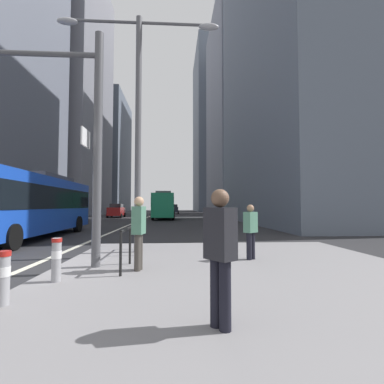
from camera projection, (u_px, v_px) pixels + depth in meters
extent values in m
plane|color=#28282B|center=(134.00, 223.00, 27.07)|extent=(160.00, 160.00, 0.00)
cube|color=gray|center=(241.00, 275.00, 6.47)|extent=(9.00, 10.00, 0.15)
cube|color=beige|center=(145.00, 218.00, 37.04)|extent=(0.20, 80.00, 0.01)
cube|color=gray|center=(66.00, 92.00, 51.23)|extent=(12.55, 19.95, 45.14)
cube|color=slate|center=(102.00, 155.00, 75.92)|extent=(12.89, 20.22, 30.86)
cube|color=slate|center=(304.00, 35.00, 28.34)|extent=(12.30, 23.78, 38.05)
cube|color=slate|center=(239.00, 113.00, 57.48)|extent=(10.78, 23.10, 41.37)
cube|color=slate|center=(217.00, 132.00, 86.20)|extent=(13.64, 24.07, 49.09)
cube|color=blue|center=(30.00, 205.00, 14.06)|extent=(2.72, 11.69, 2.75)
cube|color=black|center=(30.00, 198.00, 14.08)|extent=(2.76, 11.46, 1.10)
cube|color=#4C4C51|center=(46.00, 178.00, 15.88)|extent=(1.83, 4.22, 0.30)
cylinder|color=black|center=(12.00, 237.00, 10.39)|extent=(0.32, 1.01, 1.00)
cylinder|color=black|center=(78.00, 224.00, 17.81)|extent=(0.32, 1.01, 1.00)
cylinder|color=black|center=(39.00, 224.00, 17.62)|extent=(0.32, 1.01, 1.00)
cube|color=#198456|center=(164.00, 205.00, 36.07)|extent=(2.52, 11.22, 2.75)
cube|color=black|center=(164.00, 203.00, 36.09)|extent=(2.56, 11.00, 1.10)
cube|color=#4C4C51|center=(164.00, 193.00, 34.47)|extent=(1.76, 4.04, 0.30)
cylinder|color=black|center=(157.00, 214.00, 39.51)|extent=(0.30, 1.00, 1.00)
cylinder|color=black|center=(174.00, 214.00, 39.66)|extent=(0.30, 1.00, 1.00)
cylinder|color=black|center=(153.00, 216.00, 32.36)|extent=(0.30, 1.00, 1.00)
cylinder|color=black|center=(173.00, 216.00, 32.51)|extent=(0.30, 1.00, 1.00)
cube|color=maroon|center=(116.00, 211.00, 39.38)|extent=(1.91, 4.63, 1.10)
cube|color=black|center=(117.00, 206.00, 39.57)|extent=(1.57, 2.51, 0.52)
cylinder|color=black|center=(121.00, 216.00, 37.88)|extent=(0.24, 0.65, 0.64)
cylinder|color=black|center=(107.00, 216.00, 37.72)|extent=(0.24, 0.65, 0.64)
cylinder|color=black|center=(125.00, 215.00, 40.98)|extent=(0.24, 0.65, 0.64)
cylinder|color=black|center=(112.00, 215.00, 40.82)|extent=(0.24, 0.65, 0.64)
cube|color=#232838|center=(174.00, 210.00, 57.90)|extent=(1.79, 4.49, 1.10)
cube|color=black|center=(174.00, 206.00, 57.79)|extent=(1.50, 2.42, 0.52)
cylinder|color=black|center=(170.00, 212.00, 59.34)|extent=(0.22, 0.64, 0.64)
cylinder|color=black|center=(178.00, 212.00, 59.45)|extent=(0.22, 0.64, 0.64)
cylinder|color=black|center=(169.00, 212.00, 56.30)|extent=(0.22, 0.64, 0.64)
cylinder|color=black|center=(178.00, 212.00, 56.41)|extent=(0.22, 0.64, 0.64)
cylinder|color=#515156|center=(98.00, 148.00, 7.10)|extent=(0.22, 0.22, 6.00)
cube|color=white|center=(85.00, 138.00, 6.92)|extent=(0.04, 0.60, 0.44)
cylinder|color=#56565B|center=(138.00, 132.00, 9.40)|extent=(0.20, 0.20, 8.00)
cylinder|color=#56565B|center=(104.00, 21.00, 9.51)|extent=(2.40, 0.10, 0.10)
ellipsoid|color=#B2B2B7|center=(68.00, 21.00, 9.43)|extent=(0.70, 0.32, 0.20)
cylinder|color=#56565B|center=(174.00, 24.00, 9.66)|extent=(2.40, 0.10, 0.10)
ellipsoid|color=#B2B2B7|center=(209.00, 27.00, 9.73)|extent=(0.70, 0.32, 0.20)
cylinder|color=#99999E|center=(3.00, 278.00, 4.28)|extent=(0.18, 0.18, 0.83)
cylinder|color=white|center=(4.00, 272.00, 4.28)|extent=(0.19, 0.19, 0.15)
cylinder|color=#B21E19|center=(4.00, 254.00, 4.30)|extent=(0.20, 0.20, 0.08)
cylinder|color=#99999E|center=(56.00, 260.00, 5.61)|extent=(0.18, 0.18, 0.87)
cylinder|color=white|center=(57.00, 255.00, 5.62)|extent=(0.19, 0.19, 0.16)
cylinder|color=#B21E19|center=(57.00, 240.00, 5.63)|extent=(0.20, 0.20, 0.08)
cylinder|color=black|center=(121.00, 254.00, 6.06)|extent=(0.06, 0.06, 0.95)
cylinder|color=black|center=(130.00, 246.00, 7.32)|extent=(0.06, 0.06, 0.95)
cylinder|color=black|center=(137.00, 240.00, 8.57)|extent=(0.06, 0.06, 0.95)
cylinder|color=black|center=(141.00, 235.00, 9.83)|extent=(0.06, 0.06, 0.95)
cylinder|color=black|center=(134.00, 226.00, 7.97)|extent=(0.06, 3.78, 0.06)
cylinder|color=#423D38|center=(137.00, 253.00, 6.53)|extent=(0.15, 0.15, 0.85)
cylinder|color=#423D38|center=(140.00, 252.00, 6.68)|extent=(0.15, 0.15, 0.85)
cube|color=#4C7F66|center=(139.00, 220.00, 6.64)|extent=(0.31, 0.42, 0.66)
sphere|color=tan|center=(139.00, 201.00, 6.66)|extent=(0.23, 0.23, 0.23)
cylinder|color=black|center=(216.00, 292.00, 3.54)|extent=(0.15, 0.15, 0.85)
cylinder|color=black|center=(225.00, 295.00, 3.42)|extent=(0.15, 0.15, 0.85)
cube|color=#232328|center=(220.00, 233.00, 3.52)|extent=(0.42, 0.45, 0.65)
sphere|color=brown|center=(220.00, 198.00, 3.54)|extent=(0.23, 0.23, 0.23)
cylinder|color=black|center=(249.00, 246.00, 7.88)|extent=(0.15, 0.15, 0.76)
cylinder|color=black|center=(252.00, 246.00, 7.99)|extent=(0.15, 0.15, 0.76)
cube|color=#4C7F66|center=(250.00, 222.00, 7.96)|extent=(0.44, 0.43, 0.59)
sphere|color=#9E7556|center=(250.00, 208.00, 7.98)|extent=(0.21, 0.21, 0.21)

